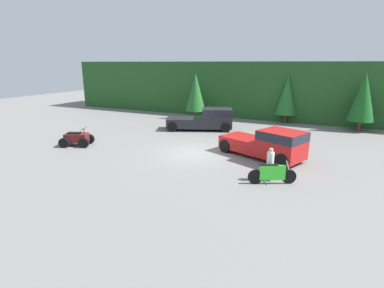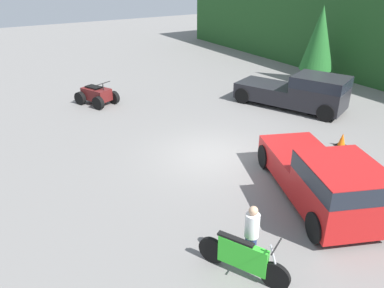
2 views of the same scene
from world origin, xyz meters
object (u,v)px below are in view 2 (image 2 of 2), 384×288
Objects in this scene: dirt_bike at (243,258)px; traffic_cone at (342,140)px; pickup_truck_red at (325,178)px; pickup_truck_second at (302,91)px; rider_person at (252,233)px; quad_atv at (97,95)px.

traffic_cone is at bearing 86.75° from dirt_bike.
pickup_truck_second is at bearing 160.53° from pickup_truck_red.
rider_person is 8.04m from traffic_cone.
pickup_truck_red is 3.93m from dirt_bike.
rider_person is (13.26, -0.60, 0.40)m from quad_atv.
pickup_truck_second is at bearing 30.22° from quad_atv.
quad_atv is (-6.07, -8.51, -0.47)m from pickup_truck_second.
rider_person is 2.98× the size of traffic_cone.
quad_atv is 13.28m from rider_person.
quad_atv reaches higher than dirt_bike.
rider_person is (0.76, -3.38, -0.07)m from pickup_truck_red.
traffic_cone is at bearing 102.31° from rider_person.
rider_person is (7.18, -9.11, -0.07)m from pickup_truck_second.
quad_atv is 1.45× the size of rider_person.
pickup_truck_red reaches higher than rider_person.
pickup_truck_second reaches higher than quad_atv.
pickup_truck_red is 3.35× the size of rider_person.
pickup_truck_second is 2.77× the size of dirt_bike.
dirt_bike is at bearing -53.45° from pickup_truck_red.
pickup_truck_red is at bearing -64.43° from pickup_truck_second.
dirt_bike is at bearing -66.20° from traffic_cone.
pickup_truck_red is at bearing -58.28° from traffic_cone.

